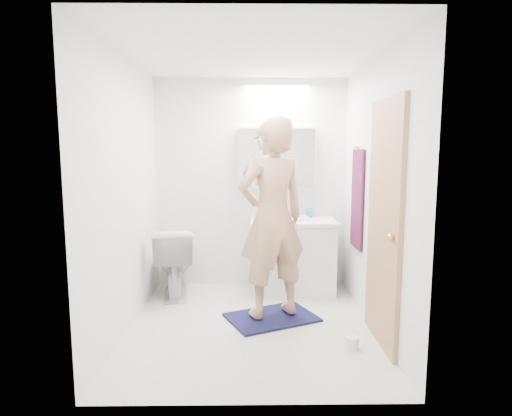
{
  "coord_description": "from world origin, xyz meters",
  "views": [
    {
      "loc": [
        0.0,
        -3.78,
        1.6
      ],
      "look_at": [
        0.05,
        0.25,
        1.05
      ],
      "focal_mm": 30.3,
      "sensor_mm": 36.0,
      "label": 1
    }
  ],
  "objects_px": {
    "toilet": "(174,261)",
    "person": "(272,218)",
    "soap_bottle_a": "(267,209)",
    "medicine_cabinet": "(277,158)",
    "toothbrush_cup": "(310,213)",
    "vanity_cabinet": "(293,257)",
    "soap_bottle_b": "(273,210)",
    "toilet_paper_roll": "(352,343)"
  },
  "relations": [
    {
      "from": "person",
      "to": "medicine_cabinet",
      "type": "bearing_deg",
      "value": -120.22
    },
    {
      "from": "person",
      "to": "toothbrush_cup",
      "type": "height_order",
      "value": "person"
    },
    {
      "from": "soap_bottle_a",
      "to": "toothbrush_cup",
      "type": "xyz_separation_m",
      "value": [
        0.49,
        0.01,
        -0.05
      ]
    },
    {
      "from": "medicine_cabinet",
      "to": "toothbrush_cup",
      "type": "xyz_separation_m",
      "value": [
        0.38,
        -0.05,
        -0.63
      ]
    },
    {
      "from": "toilet_paper_roll",
      "to": "soap_bottle_b",
      "type": "bearing_deg",
      "value": 109.09
    },
    {
      "from": "toilet_paper_roll",
      "to": "vanity_cabinet",
      "type": "bearing_deg",
      "value": 103.33
    },
    {
      "from": "medicine_cabinet",
      "to": "soap_bottle_b",
      "type": "bearing_deg",
      "value": -147.82
    },
    {
      "from": "person",
      "to": "soap_bottle_a",
      "type": "bearing_deg",
      "value": -113.74
    },
    {
      "from": "vanity_cabinet",
      "to": "toothbrush_cup",
      "type": "height_order",
      "value": "toothbrush_cup"
    },
    {
      "from": "vanity_cabinet",
      "to": "person",
      "type": "height_order",
      "value": "person"
    },
    {
      "from": "toilet_paper_roll",
      "to": "soap_bottle_a",
      "type": "bearing_deg",
      "value": 111.56
    },
    {
      "from": "vanity_cabinet",
      "to": "soap_bottle_a",
      "type": "xyz_separation_m",
      "value": [
        -0.29,
        0.15,
        0.53
      ]
    },
    {
      "from": "toilet",
      "to": "soap_bottle_b",
      "type": "height_order",
      "value": "soap_bottle_b"
    },
    {
      "from": "person",
      "to": "soap_bottle_b",
      "type": "relative_size",
      "value": 11.35
    },
    {
      "from": "vanity_cabinet",
      "to": "soap_bottle_b",
      "type": "bearing_deg",
      "value": 140.72
    },
    {
      "from": "toilet",
      "to": "toothbrush_cup",
      "type": "xyz_separation_m",
      "value": [
        1.52,
        0.28,
        0.49
      ]
    },
    {
      "from": "toothbrush_cup",
      "to": "toilet_paper_roll",
      "type": "relative_size",
      "value": 0.97
    },
    {
      "from": "soap_bottle_a",
      "to": "toilet_paper_roll",
      "type": "bearing_deg",
      "value": -68.44
    },
    {
      "from": "medicine_cabinet",
      "to": "toilet_paper_roll",
      "type": "relative_size",
      "value": 8.0
    },
    {
      "from": "toilet",
      "to": "soap_bottle_b",
      "type": "xyz_separation_m",
      "value": [
        1.09,
        0.3,
        0.52
      ]
    },
    {
      "from": "vanity_cabinet",
      "to": "soap_bottle_a",
      "type": "height_order",
      "value": "soap_bottle_a"
    },
    {
      "from": "soap_bottle_b",
      "to": "toothbrush_cup",
      "type": "distance_m",
      "value": 0.43
    },
    {
      "from": "soap_bottle_b",
      "to": "soap_bottle_a",
      "type": "bearing_deg",
      "value": -156.14
    },
    {
      "from": "medicine_cabinet",
      "to": "soap_bottle_b",
      "type": "xyz_separation_m",
      "value": [
        -0.05,
        -0.03,
        -0.6
      ]
    },
    {
      "from": "vanity_cabinet",
      "to": "soap_bottle_b",
      "type": "distance_m",
      "value": 0.58
    },
    {
      "from": "medicine_cabinet",
      "to": "toilet",
      "type": "distance_m",
      "value": 1.63
    },
    {
      "from": "toilet",
      "to": "person",
      "type": "height_order",
      "value": "person"
    },
    {
      "from": "toothbrush_cup",
      "to": "toilet_paper_roll",
      "type": "distance_m",
      "value": 1.81
    },
    {
      "from": "toilet",
      "to": "toilet_paper_roll",
      "type": "distance_m",
      "value": 2.15
    },
    {
      "from": "soap_bottle_a",
      "to": "soap_bottle_b",
      "type": "distance_m",
      "value": 0.08
    },
    {
      "from": "medicine_cabinet",
      "to": "vanity_cabinet",
      "type": "bearing_deg",
      "value": -50.62
    },
    {
      "from": "toilet",
      "to": "person",
      "type": "distance_m",
      "value": 1.39
    },
    {
      "from": "toothbrush_cup",
      "to": "soap_bottle_a",
      "type": "bearing_deg",
      "value": -178.84
    },
    {
      "from": "vanity_cabinet",
      "to": "toilet",
      "type": "distance_m",
      "value": 1.32
    },
    {
      "from": "toilet",
      "to": "person",
      "type": "relative_size",
      "value": 0.41
    },
    {
      "from": "soap_bottle_a",
      "to": "soap_bottle_b",
      "type": "xyz_separation_m",
      "value": [
        0.07,
        0.03,
        -0.02
      ]
    },
    {
      "from": "toothbrush_cup",
      "to": "person",
      "type": "bearing_deg",
      "value": -116.11
    },
    {
      "from": "medicine_cabinet",
      "to": "toilet_paper_roll",
      "type": "xyz_separation_m",
      "value": [
        0.52,
        -1.66,
        -1.45
      ]
    },
    {
      "from": "vanity_cabinet",
      "to": "toilet_paper_roll",
      "type": "distance_m",
      "value": 1.53
    },
    {
      "from": "soap_bottle_a",
      "to": "toothbrush_cup",
      "type": "relative_size",
      "value": 1.9
    },
    {
      "from": "toilet",
      "to": "soap_bottle_a",
      "type": "relative_size",
      "value": 3.75
    },
    {
      "from": "soap_bottle_a",
      "to": "medicine_cabinet",
      "type": "bearing_deg",
      "value": 27.45
    }
  ]
}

